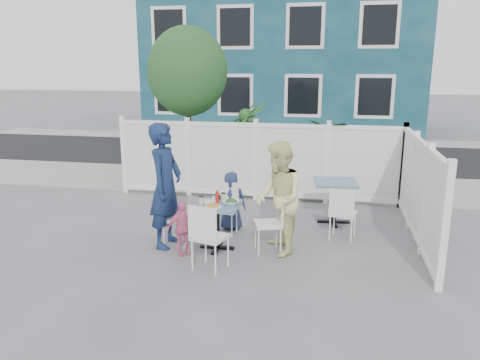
% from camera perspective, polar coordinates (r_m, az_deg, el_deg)
% --- Properties ---
extents(ground, '(80.00, 80.00, 0.00)m').
position_cam_1_polar(ground, '(7.62, -1.78, -7.28)').
color(ground, slate).
extents(near_sidewalk, '(24.00, 2.60, 0.01)m').
position_cam_1_polar(near_sidewalk, '(11.18, 2.54, -0.31)').
color(near_sidewalk, gray).
rests_on(near_sidewalk, ground).
extents(street, '(24.00, 5.00, 0.01)m').
position_cam_1_polar(street, '(14.76, 4.69, 3.15)').
color(street, black).
rests_on(street, ground).
extents(far_sidewalk, '(24.00, 1.60, 0.01)m').
position_cam_1_polar(far_sidewalk, '(17.80, 5.82, 4.99)').
color(far_sidewalk, gray).
rests_on(far_sidewalk, ground).
extents(building, '(11.00, 6.00, 6.00)m').
position_cam_1_polar(building, '(21.02, 5.53, 14.56)').
color(building, '#103C4C').
rests_on(building, ground).
extents(fence_back, '(5.86, 0.08, 1.60)m').
position_cam_1_polar(fence_back, '(9.64, 1.93, 2.14)').
color(fence_back, white).
rests_on(fence_back, ground).
extents(fence_right, '(0.08, 3.66, 1.60)m').
position_cam_1_polar(fence_right, '(7.90, 20.96, -1.46)').
color(fence_right, white).
rests_on(fence_right, ground).
extents(tree, '(1.80, 1.62, 3.59)m').
position_cam_1_polar(tree, '(10.71, -6.45, 12.98)').
color(tree, '#382316').
rests_on(tree, ground).
extents(utility_cabinet, '(0.72, 0.55, 1.23)m').
position_cam_1_polar(utility_cabinet, '(11.88, -9.69, 3.36)').
color(utility_cabinet, gold).
rests_on(utility_cabinet, ground).
extents(potted_shrub_a, '(1.46, 1.46, 1.97)m').
position_cam_1_polar(potted_shrub_a, '(10.33, 0.90, 4.07)').
color(potted_shrub_a, '#173F22').
rests_on(potted_shrub_a, ground).
extents(potted_shrub_b, '(1.89, 1.79, 1.68)m').
position_cam_1_polar(potted_shrub_b, '(10.10, 10.41, 2.77)').
color(potted_shrub_b, '#173F22').
rests_on(potted_shrub_b, ground).
extents(main_table, '(0.68, 0.68, 0.71)m').
position_cam_1_polar(main_table, '(7.09, -2.82, -4.22)').
color(main_table, '#416E87').
rests_on(main_table, ground).
extents(spare_table, '(0.79, 0.79, 0.76)m').
position_cam_1_polar(spare_table, '(8.39, 11.50, -1.29)').
color(spare_table, '#416E87').
rests_on(spare_table, ground).
extents(chair_left, '(0.39, 0.41, 0.88)m').
position_cam_1_polar(chair_left, '(7.34, -8.28, -3.98)').
color(chair_left, white).
rests_on(chair_left, ground).
extents(chair_right, '(0.49, 0.50, 0.89)m').
position_cam_1_polar(chair_right, '(7.01, 4.07, -4.69)').
color(chair_right, white).
rests_on(chair_right, ground).
extents(chair_back, '(0.40, 0.39, 0.84)m').
position_cam_1_polar(chair_back, '(7.78, -1.75, -2.98)').
color(chair_back, white).
rests_on(chair_back, ground).
extents(chair_near, '(0.53, 0.52, 0.94)m').
position_cam_1_polar(chair_near, '(6.35, -4.06, -6.44)').
color(chair_near, white).
rests_on(chair_near, ground).
extents(chair_spare, '(0.46, 0.45, 0.87)m').
position_cam_1_polar(chair_spare, '(7.60, 12.38, -3.60)').
color(chair_spare, white).
rests_on(chair_spare, ground).
extents(man, '(0.52, 0.74, 1.92)m').
position_cam_1_polar(man, '(7.20, -9.05, -0.68)').
color(man, '#15254A').
rests_on(man, ground).
extents(woman, '(0.88, 0.99, 1.69)m').
position_cam_1_polar(woman, '(6.87, 4.75, -2.28)').
color(woman, '#E5E751').
rests_on(woman, ground).
extents(boy, '(0.52, 0.37, 1.00)m').
position_cam_1_polar(boy, '(7.94, -1.06, -2.55)').
color(boy, navy).
rests_on(boy, ground).
extents(toddler, '(0.49, 0.47, 0.82)m').
position_cam_1_polar(toddler, '(6.97, -7.12, -5.85)').
color(toddler, pink).
rests_on(toddler, ground).
extents(plate_main, '(0.25, 0.25, 0.02)m').
position_cam_1_polar(plate_main, '(6.91, -3.31, -3.24)').
color(plate_main, white).
rests_on(plate_main, main_table).
extents(plate_side, '(0.21, 0.21, 0.01)m').
position_cam_1_polar(plate_side, '(7.17, -3.85, -2.63)').
color(plate_side, white).
rests_on(plate_side, main_table).
extents(salad_bowl, '(0.24, 0.24, 0.06)m').
position_cam_1_polar(salad_bowl, '(7.02, -1.09, -2.77)').
color(salad_bowl, white).
rests_on(salad_bowl, main_table).
extents(coffee_cup_a, '(0.08, 0.08, 0.11)m').
position_cam_1_polar(coffee_cup_a, '(7.04, -4.78, -2.53)').
color(coffee_cup_a, beige).
rests_on(coffee_cup_a, main_table).
extents(coffee_cup_b, '(0.07, 0.07, 0.11)m').
position_cam_1_polar(coffee_cup_b, '(7.21, -2.04, -2.10)').
color(coffee_cup_b, beige).
rests_on(coffee_cup_b, main_table).
extents(ketchup_bottle, '(0.05, 0.05, 0.17)m').
position_cam_1_polar(ketchup_bottle, '(7.08, -2.78, -2.14)').
color(ketchup_bottle, '#AB2211').
rests_on(ketchup_bottle, main_table).
extents(salt_shaker, '(0.03, 0.03, 0.07)m').
position_cam_1_polar(salt_shaker, '(7.25, -3.23, -2.20)').
color(salt_shaker, white).
rests_on(salt_shaker, main_table).
extents(pepper_shaker, '(0.03, 0.03, 0.06)m').
position_cam_1_polar(pepper_shaker, '(7.29, -2.48, -2.11)').
color(pepper_shaker, black).
rests_on(pepper_shaker, main_table).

